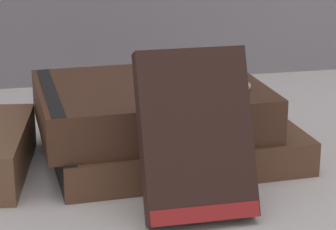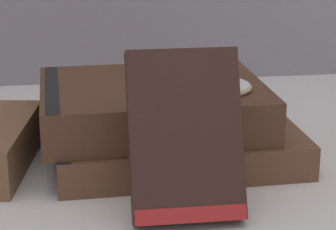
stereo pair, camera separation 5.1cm
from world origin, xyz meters
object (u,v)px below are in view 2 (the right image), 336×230
pocket_watch (221,87)px  reading_glasses (112,116)px  book_flat_top (152,105)px  book_leaning_front (185,142)px  book_flat_bottom (169,142)px

pocket_watch → reading_glasses: 0.19m
pocket_watch → book_flat_top: bearing=155.2°
book_flat_top → reading_glasses: bearing=102.4°
book_leaning_front → pocket_watch: book_leaning_front is taller
book_flat_top → book_leaning_front: book_leaning_front is taller
book_flat_bottom → pocket_watch: pocket_watch is taller
reading_glasses → book_leaning_front: bearing=-96.8°
book_leaning_front → reading_glasses: book_leaning_front is taller
book_flat_top → reading_glasses: book_flat_top is taller
book_leaning_front → book_flat_top: bearing=95.5°
book_flat_top → reading_glasses: (-0.03, 0.12, -0.05)m
book_flat_bottom → book_leaning_front: 0.13m
book_leaning_front → pocket_watch: size_ratio=2.19×
book_flat_bottom → book_flat_top: book_flat_top is taller
pocket_watch → book_flat_bottom: bearing=151.0°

